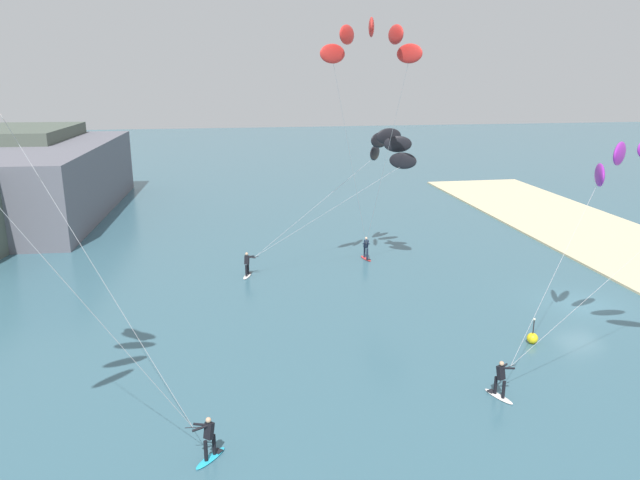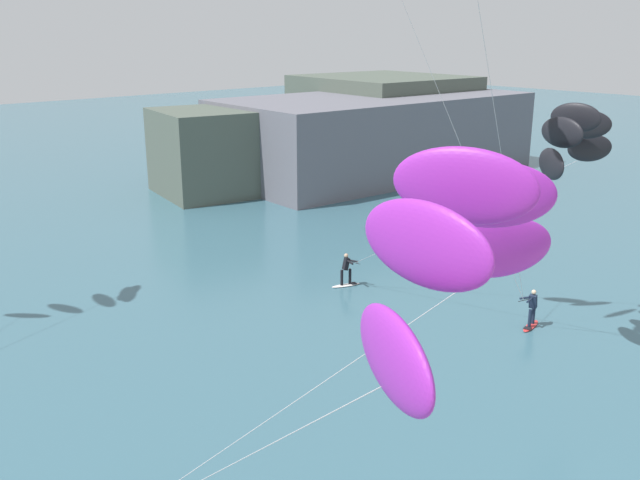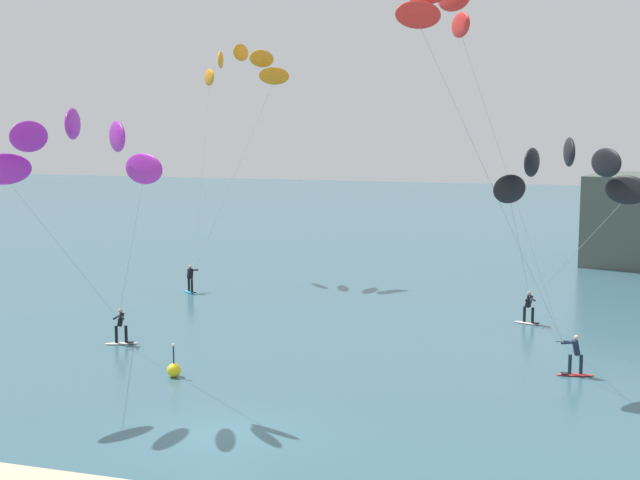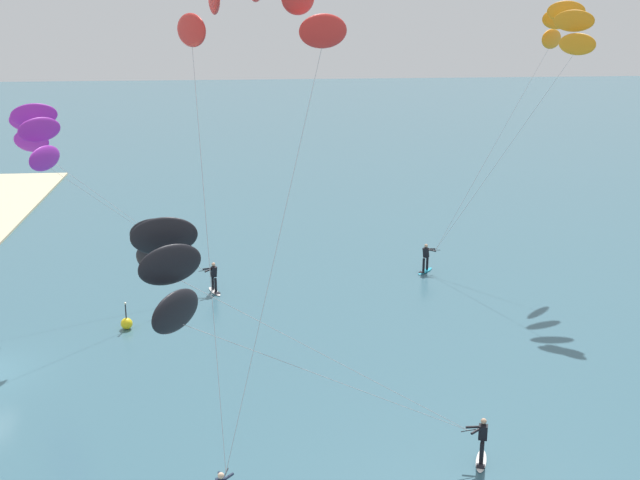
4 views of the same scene
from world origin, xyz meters
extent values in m
ellipsoid|color=white|center=(8.39, 19.38, 0.04)|extent=(1.53, 0.84, 0.08)
cube|color=black|center=(8.78, 19.24, 0.09)|extent=(0.36, 0.36, 0.02)
cylinder|color=black|center=(8.19, 19.45, 0.47)|extent=(0.14, 0.14, 0.78)
cylinder|color=black|center=(8.60, 19.30, 0.47)|extent=(0.14, 0.14, 0.78)
cube|color=black|center=(8.39, 19.38, 1.16)|extent=(0.40, 0.39, 0.63)
sphere|color=tan|center=(8.39, 19.38, 1.58)|extent=(0.20, 0.20, 0.20)
cylinder|color=black|center=(8.50, 18.84, 1.31)|extent=(0.13, 0.55, 0.03)
cylinder|color=black|center=(8.55, 19.13, 1.34)|extent=(0.40, 0.55, 0.15)
cylinder|color=black|center=(8.34, 19.08, 1.34)|extent=(0.20, 0.61, 0.15)
ellipsoid|color=black|center=(8.23, 8.84, 7.59)|extent=(1.32, 1.74, 1.10)
ellipsoid|color=black|center=(9.01, 8.99, 8.60)|extent=(0.69, 1.91, 1.10)
ellipsoid|color=black|center=(10.35, 9.25, 9.00)|extent=(0.67, 1.91, 1.10)
ellipsoid|color=black|center=(11.69, 9.51, 8.60)|extent=(1.30, 1.75, 1.10)
ellipsoid|color=black|center=(12.48, 9.66, 7.59)|extent=(1.74, 1.32, 1.10)
cylinder|color=#B2B2B7|center=(8.36, 13.84, 4.30)|extent=(0.29, 10.01, 5.99)
cylinder|color=#B2B2B7|center=(10.49, 14.25, 4.30)|extent=(4.00, 9.19, 5.99)
ellipsoid|color=red|center=(10.87, 10.57, 0.04)|extent=(1.54, 0.68, 0.08)
cube|color=black|center=(10.46, 10.48, 0.09)|extent=(0.34, 0.34, 0.02)
cylinder|color=#192338|center=(11.08, 10.62, 0.47)|extent=(0.14, 0.14, 0.78)
cylinder|color=#192338|center=(10.65, 10.52, 0.47)|extent=(0.14, 0.14, 0.78)
cube|color=#192338|center=(10.87, 10.57, 1.16)|extent=(0.38, 0.36, 0.63)
sphere|color=beige|center=(10.87, 10.57, 1.58)|extent=(0.20, 0.20, 0.20)
cylinder|color=black|center=(10.33, 10.70, 1.31)|extent=(0.54, 0.16, 0.03)
cylinder|color=#192338|center=(10.57, 10.53, 1.34)|extent=(0.61, 0.17, 0.15)
cylinder|color=#192338|center=(10.62, 10.75, 1.34)|extent=(0.54, 0.42, 0.15)
cylinder|color=#B2B2B7|center=(7.89, 12.43, 7.66)|extent=(4.91, 3.48, 12.71)
cylinder|color=#B2B2B7|center=(7.36, 10.29, 7.66)|extent=(5.95, 0.84, 12.71)
ellipsoid|color=purple|center=(-8.50, 1.00, 8.48)|extent=(1.17, 2.05, 1.10)
ellipsoid|color=purple|center=(-7.66, 1.31, 9.62)|extent=(0.40, 2.11, 1.10)
ellipsoid|color=purple|center=(-6.23, 1.84, 10.06)|extent=(1.03, 2.08, 1.10)
ellipsoid|color=purple|center=(-4.80, 2.37, 9.62)|extent=(1.66, 1.76, 1.10)
ellipsoid|color=purple|center=(-3.96, 2.68, 8.48)|extent=(2.05, 1.17, 1.10)
cylinder|color=#B2B2B7|center=(-8.71, 5.06, 4.75)|extent=(0.45, 8.14, 6.88)
cylinder|color=#B2B2B7|center=(-6.44, 5.90, 4.75)|extent=(4.99, 6.46, 6.88)
cube|color=#4C564C|center=(35.80, 42.95, 3.92)|extent=(14.17, 14.74, 7.84)
cube|color=#4C564C|center=(23.64, 39.41, 3.18)|extent=(26.47, 12.25, 6.37)
cube|color=#565B60|center=(32.60, 39.00, 2.28)|extent=(13.08, 9.47, 4.56)
cube|color=slate|center=(29.16, 37.63, 2.18)|extent=(17.83, 10.38, 4.36)
cube|color=slate|center=(29.90, 38.33, 3.32)|extent=(27.49, 14.51, 6.64)
camera|label=1|loc=(-30.40, 20.90, 13.35)|focal=33.90mm
camera|label=2|loc=(-14.08, -3.98, 12.16)|focal=39.37mm
camera|label=3|loc=(11.31, -25.39, 10.17)|focal=49.69mm
camera|label=4|loc=(32.40, 11.65, 15.54)|focal=45.74mm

